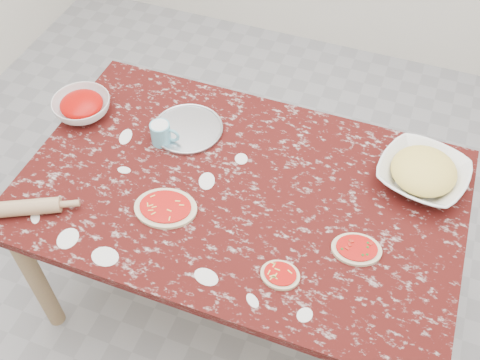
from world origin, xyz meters
name	(u,v)px	position (x,y,z in m)	size (l,w,h in m)	color
ground	(240,290)	(0.00, 0.00, 0.00)	(4.00, 4.00, 0.00)	gray
worktable	(240,203)	(0.00, 0.00, 0.67)	(1.60, 1.00, 0.75)	#3A0D0B
pizza_tray	(188,129)	(-0.30, 0.21, 0.76)	(0.27, 0.27, 0.01)	#B2B2B7
sauce_bowl	(82,107)	(-0.74, 0.15, 0.79)	(0.23, 0.23, 0.07)	white
cheese_bowl	(422,175)	(0.61, 0.26, 0.79)	(0.32, 0.32, 0.08)	white
flour_mug	(162,133)	(-0.37, 0.12, 0.80)	(0.12, 0.08, 0.09)	#64B4CB
pizza_left	(166,208)	(-0.21, -0.18, 0.76)	(0.25, 0.22, 0.02)	beige
pizza_mid	(280,275)	(0.25, -0.30, 0.76)	(0.13, 0.11, 0.02)	beige
pizza_right	(357,249)	(0.46, -0.11, 0.76)	(0.19, 0.16, 0.02)	beige
rolling_pin	(19,208)	(-0.68, -0.37, 0.78)	(0.06, 0.06, 0.28)	tan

